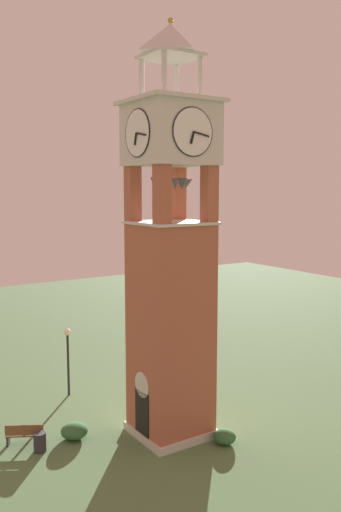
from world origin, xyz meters
TOP-DOWN VIEW (x-y plane):
  - ground at (0.00, 0.00)m, footprint 80.00×80.00m
  - clock_tower at (-0.00, -0.00)m, footprint 3.49×3.49m
  - park_bench at (-2.48, -5.75)m, footprint 1.17×1.61m
  - lamp_post at (-6.64, -2.05)m, footprint 0.36×0.36m
  - trash_bin at (-1.62, -5.41)m, footprint 0.52×0.52m
  - shrub_near_entry at (2.07, 1.40)m, footprint 0.97×0.97m
  - shrub_left_of_tower at (-1.92, -3.76)m, footprint 1.18×1.18m

SIDE VIEW (x-z plane):
  - ground at x=0.00m, z-range 0.00..0.00m
  - shrub_near_entry at x=2.07m, z-range 0.00..0.61m
  - shrub_left_of_tower at x=-1.92m, z-range 0.00..0.66m
  - trash_bin at x=-1.62m, z-range 0.00..0.80m
  - park_bench at x=-2.48m, z-range 0.01..0.96m
  - lamp_post at x=-6.64m, z-range 0.72..4.31m
  - clock_tower at x=0.00m, z-range -1.45..16.21m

